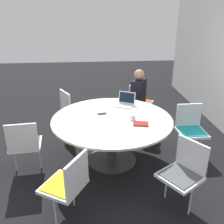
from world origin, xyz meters
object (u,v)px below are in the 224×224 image
at_px(chair_0, 138,99).
at_px(cell_phone, 102,114).
at_px(laptop, 126,102).
at_px(chair_2, 25,142).
at_px(chair_3, 68,182).
at_px(person_0, 139,95).
at_px(chair_4, 184,170).
at_px(chair_1, 72,108).
at_px(chair_5, 191,127).
at_px(spiral_notebook, 141,124).
at_px(coffee_cup, 133,117).

bearing_deg(chair_0, cell_phone, -5.26).
distance_m(laptop, cell_phone, 0.55).
distance_m(chair_2, chair_3, 1.17).
xyz_separation_m(person_0, laptop, (0.66, -0.36, 0.10)).
xyz_separation_m(chair_2, chair_4, (0.84, 2.04, 0.00)).
relative_size(person_0, cell_phone, 7.91).
xyz_separation_m(chair_1, laptop, (0.57, 0.96, 0.29)).
bearing_deg(chair_0, chair_5, 52.02).
bearing_deg(chair_5, chair_3, 32.40).
bearing_deg(chair_2, laptop, 19.23).
relative_size(laptop, spiral_notebook, 1.61).
bearing_deg(chair_2, chair_1, 59.46).
bearing_deg(chair_5, person_0, -60.50).
xyz_separation_m(chair_5, cell_phone, (-0.08, -1.43, 0.24)).
relative_size(spiral_notebook, coffee_cup, 2.66).
distance_m(chair_1, chair_3, 2.24).
bearing_deg(laptop, chair_5, 4.31).
height_order(chair_5, cell_phone, chair_5).
distance_m(chair_1, spiral_notebook, 1.74).
xyz_separation_m(chair_4, laptop, (-1.56, -0.49, 0.29)).
bearing_deg(chair_2, chair_3, -60.03).
distance_m(chair_0, coffee_cup, 1.59).
xyz_separation_m(person_0, cell_phone, (1.01, -0.79, 0.05)).
bearing_deg(chair_4, chair_3, 61.17).
distance_m(chair_2, person_0, 2.37).
bearing_deg(chair_3, chair_1, 32.50).
distance_m(chair_4, person_0, 2.23).
relative_size(chair_2, spiral_notebook, 3.59).
bearing_deg(spiral_notebook, chair_0, 170.18).
xyz_separation_m(chair_1, chair_5, (1.01, 1.96, 0.00)).
height_order(chair_0, laptop, laptop).
bearing_deg(chair_0, spiral_notebook, 18.04).
height_order(person_0, spiral_notebook, person_0).
distance_m(chair_0, cell_phone, 1.53).
bearing_deg(laptop, coffee_cup, -60.19).
height_order(chair_4, person_0, person_0).
xyz_separation_m(chair_0, person_0, (0.25, -0.04, 0.20)).
relative_size(person_0, coffee_cup, 13.48).
distance_m(chair_5, spiral_notebook, 0.99).
bearing_deg(chair_1, chair_0, 75.29).
bearing_deg(chair_1, coffee_cup, 10.90).
distance_m(chair_3, laptop, 1.91).
bearing_deg(chair_0, chair_2, -22.30).
relative_size(chair_0, person_0, 0.71).
distance_m(chair_1, person_0, 1.34).
distance_m(chair_4, cell_phone, 1.53).
bearing_deg(coffee_cup, chair_4, 26.03).
relative_size(chair_1, spiral_notebook, 3.59).
xyz_separation_m(chair_0, chair_4, (2.47, 0.08, 0.00)).
height_order(chair_1, chair_5, same).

